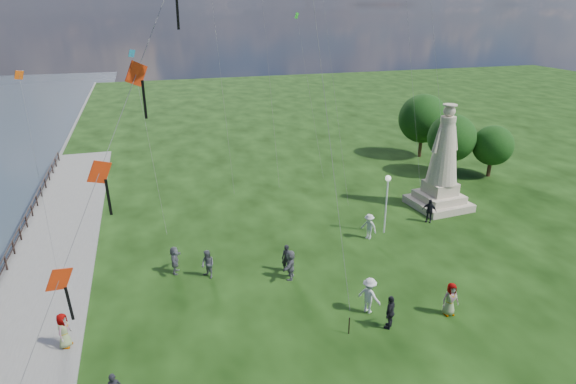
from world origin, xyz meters
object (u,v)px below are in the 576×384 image
object	(u,v)px
lamppost	(387,192)
person_3	(390,312)
statue	(442,170)
person_5	(175,260)
person_6	(287,258)
person_11	(290,265)
person_2	(369,295)
person_4	(450,299)
person_1	(208,264)
person_8	(369,227)
person_10	(64,332)
person_9	(429,211)

from	to	relation	value
lamppost	person_3	world-z (taller)	lamppost
statue	person_5	world-z (taller)	statue
statue	person_6	distance (m)	15.25
person_5	lamppost	bearing A→B (deg)	-71.89
lamppost	person_11	bearing A→B (deg)	-154.19
person_2	person_4	distance (m)	4.01
person_2	person_4	world-z (taller)	person_2
person_4	person_11	bearing A→B (deg)	144.15
person_1	person_5	bearing A→B (deg)	-153.70
person_1	person_8	bearing A→B (deg)	67.07
person_10	statue	bearing A→B (deg)	-50.25
person_10	lamppost	bearing A→B (deg)	-51.87
person_11	person_8	bearing A→B (deg)	144.60
lamppost	person_1	distance (m)	12.70
person_6	person_9	bearing A→B (deg)	38.10
lamppost	person_1	bearing A→B (deg)	-169.13
statue	person_9	xyz separation A→B (m)	(-2.25, -2.23, -2.12)
person_3	person_4	xyz separation A→B (m)	(3.37, 0.10, 0.00)
person_11	statue	bearing A→B (deg)	143.14
person_2	person_1	bearing A→B (deg)	19.03
person_3	person_1	bearing A→B (deg)	-86.05
person_4	person_11	world-z (taller)	person_4
statue	person_11	size ratio (longest dim) A/B	4.52
person_1	person_10	distance (m)	8.18
person_2	person_6	world-z (taller)	person_2
person_1	person_6	world-z (taller)	person_1
person_2	person_5	xyz separation A→B (m)	(-9.04, 6.69, -0.12)
person_8	person_10	xyz separation A→B (m)	(-17.88, -6.08, -0.02)
person_6	person_8	xyz separation A→B (m)	(6.40, 2.47, 0.04)
person_2	person_6	xyz separation A→B (m)	(-2.81, 5.01, -0.12)
person_1	person_4	size ratio (longest dim) A/B	0.96
person_2	person_9	world-z (taller)	person_2
person_8	person_4	bearing A→B (deg)	-31.38
person_6	lamppost	bearing A→B (deg)	41.68
person_4	person_8	size ratio (longest dim) A/B	1.01
person_6	person_10	size ratio (longest dim) A/B	0.98
person_5	person_9	bearing A→B (deg)	-70.96
statue	person_5	distance (m)	20.67
person_2	person_3	world-z (taller)	person_2
person_11	person_9	bearing A→B (deg)	138.35
person_4	person_9	bearing A→B (deg)	67.28
lamppost	person_5	size ratio (longest dim) A/B	2.46
statue	lamppost	world-z (taller)	statue
person_6	person_10	world-z (taller)	person_10
person_10	person_9	bearing A→B (deg)	-53.35
person_2	person_11	size ratio (longest dim) A/B	1.10
person_4	person_6	xyz separation A→B (m)	(-6.59, 6.37, -0.05)
person_11	person_2	bearing A→B (deg)	61.61
person_8	person_10	distance (m)	18.88
person_2	person_10	bearing A→B (deg)	51.10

